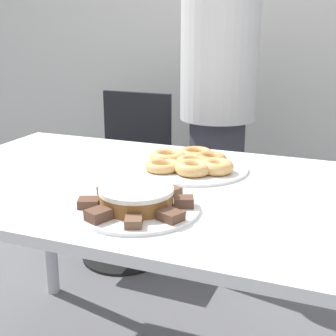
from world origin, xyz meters
TOP-DOWN VIEW (x-y plane):
  - wall_back at (0.00, 1.55)m, footprint 8.00×0.05m
  - table at (0.00, 0.00)m, footprint 1.67×0.90m
  - person_standing at (-0.12, 0.88)m, footprint 0.36×0.36m
  - office_chair_left at (-0.62, 0.89)m, footprint 0.45×0.45m
  - plate_cake at (-0.03, -0.22)m, footprint 0.33×0.33m
  - plate_donuts at (-0.01, 0.17)m, footprint 0.37×0.37m
  - frosted_cake at (-0.03, -0.22)m, footprint 0.19×0.19m
  - lamington_0 at (-0.08, -0.33)m, footprint 0.06×0.07m
  - lamington_1 at (0.02, -0.33)m, footprint 0.06×0.06m
  - lamington_2 at (0.08, -0.27)m, footprint 0.07×0.07m
  - lamington_3 at (0.08, -0.17)m, footprint 0.06×0.06m
  - lamington_4 at (0.02, -0.10)m, footprint 0.07×0.07m
  - lamington_5 at (-0.08, -0.10)m, footprint 0.06×0.07m
  - lamington_6 at (-0.14, -0.17)m, footprint 0.06×0.05m
  - lamington_7 at (-0.14, -0.26)m, footprint 0.07×0.06m
  - donut_0 at (-0.01, 0.17)m, footprint 0.11×0.11m
  - donut_1 at (-0.03, 0.27)m, footprint 0.12×0.12m
  - donut_2 at (-0.11, 0.20)m, footprint 0.13×0.13m
  - donut_3 at (-0.09, 0.10)m, footprint 0.12×0.12m
  - donut_4 at (0.02, 0.10)m, footprint 0.12×0.12m
  - donut_5 at (0.08, 0.14)m, footprint 0.11×0.11m
  - donut_6 at (0.04, 0.22)m, footprint 0.11×0.11m

SIDE VIEW (x-z plane):
  - office_chair_left at x=-0.62m, z-range -0.03..0.85m
  - table at x=0.00m, z-range 0.29..1.06m
  - plate_cake at x=-0.03m, z-range 0.76..0.77m
  - plate_donuts at x=-0.01m, z-range 0.76..0.77m
  - lamington_4 at x=0.02m, z-range 0.77..0.79m
  - lamington_1 at x=0.02m, z-range 0.77..0.80m
  - lamington_7 at x=-0.14m, z-range 0.77..0.80m
  - lamington_5 at x=-0.08m, z-range 0.77..0.80m
  - lamington_6 at x=-0.14m, z-range 0.77..0.80m
  - lamington_2 at x=0.08m, z-range 0.77..0.80m
  - lamington_3 at x=0.08m, z-range 0.77..0.80m
  - lamington_0 at x=-0.08m, z-range 0.77..0.80m
  - donut_3 at x=-0.09m, z-range 0.77..0.80m
  - donut_0 at x=-0.01m, z-range 0.77..0.81m
  - donut_1 at x=-0.03m, z-range 0.77..0.81m
  - donut_6 at x=0.04m, z-range 0.77..0.81m
  - donut_2 at x=-0.11m, z-range 0.77..0.81m
  - donut_4 at x=0.02m, z-range 0.77..0.81m
  - donut_5 at x=0.08m, z-range 0.77..0.81m
  - frosted_cake at x=-0.03m, z-range 0.77..0.83m
  - person_standing at x=-0.12m, z-range 0.04..1.65m
  - wall_back at x=0.00m, z-range 0.00..2.60m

